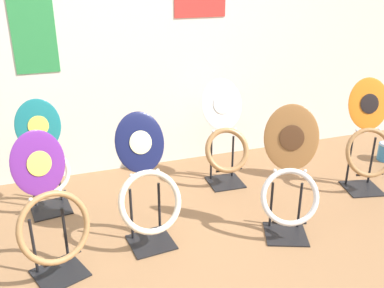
{
  "coord_description": "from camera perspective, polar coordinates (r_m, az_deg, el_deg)",
  "views": [
    {
      "loc": [
        -0.77,
        -1.48,
        1.71
      ],
      "look_at": [
        0.15,
        1.14,
        0.55
      ],
      "focal_mm": 40.0,
      "sensor_mm": 36.0,
      "label": 1
    }
  ],
  "objects": [
    {
      "name": "toilet_seat_display_navy_moon",
      "position": [
        2.75,
        -6.01,
        -5.61
      ],
      "size": [
        0.44,
        0.39,
        0.86
      ],
      "color": "black",
      "rests_on": "ground_plane"
    },
    {
      "name": "toilet_seat_display_orange_sun",
      "position": [
        3.68,
        22.46,
        0.41
      ],
      "size": [
        0.43,
        0.37,
        0.91
      ],
      "color": "black",
      "rests_on": "ground_plane"
    },
    {
      "name": "wall_back",
      "position": [
        3.68,
        -7.33,
        16.11
      ],
      "size": [
        8.0,
        0.07,
        2.6
      ],
      "color": "silver",
      "rests_on": "ground_plane"
    },
    {
      "name": "toilet_seat_display_woodgrain",
      "position": [
        2.89,
        12.93,
        -4.64
      ],
      "size": [
        0.45,
        0.41,
        0.89
      ],
      "color": "black",
      "rests_on": "ground_plane"
    },
    {
      "name": "toilet_seat_display_white_plain",
      "position": [
        3.53,
        4.43,
        0.91
      ],
      "size": [
        0.39,
        0.37,
        0.86
      ],
      "color": "black",
      "rests_on": "ground_plane"
    },
    {
      "name": "toilet_seat_display_purple_note",
      "position": [
        2.58,
        -18.32,
        -8.92
      ],
      "size": [
        0.46,
        0.36,
        0.89
      ],
      "color": "black",
      "rests_on": "ground_plane"
    },
    {
      "name": "toilet_seat_display_teal_sax",
      "position": [
        3.29,
        -19.1,
        -2.32
      ],
      "size": [
        0.36,
        0.31,
        0.85
      ],
      "color": "black",
      "rests_on": "ground_plane"
    }
  ]
}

